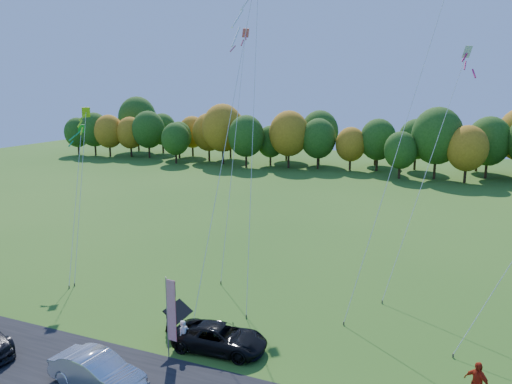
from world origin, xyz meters
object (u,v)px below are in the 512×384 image
at_px(person_east, 477,383).
at_px(feather_flag, 170,309).
at_px(black_suv, 220,338).
at_px(silver_sedan, 97,371).

distance_m(person_east, feather_flag, 13.74).
relative_size(person_east, feather_flag, 0.47).
height_order(black_suv, feather_flag, feather_flag).
distance_m(silver_sedan, person_east, 16.07).
bearing_deg(person_east, silver_sedan, -129.31).
bearing_deg(black_suv, silver_sedan, 140.30).
relative_size(black_suv, person_east, 2.47).
height_order(silver_sedan, person_east, person_east).
bearing_deg(silver_sedan, feather_flag, -20.66).
bearing_deg(black_suv, feather_flag, 126.78).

